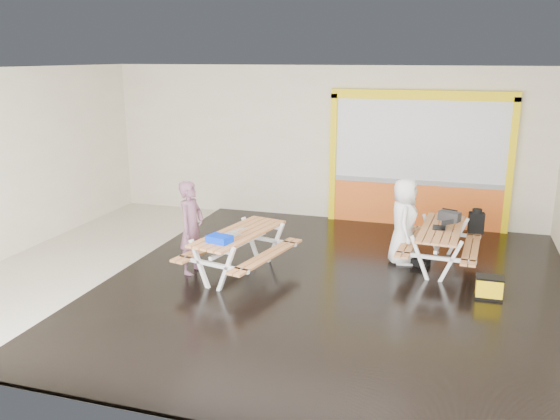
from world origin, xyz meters
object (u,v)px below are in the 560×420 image
(person_left, at_px, (191,228))
(backpack, at_px, (476,221))
(toolbox, at_px, (450,216))
(person_right, at_px, (404,222))
(picnic_table_right, at_px, (441,237))
(blue_pouch, at_px, (219,239))
(laptop_left, at_px, (233,233))
(picnic_table_left, at_px, (239,243))
(fluke_bag, at_px, (489,288))
(laptop_right, at_px, (442,226))
(dark_case, at_px, (419,261))

(person_left, xyz_separation_m, backpack, (4.70, 2.39, -0.14))
(person_left, relative_size, toolbox, 3.88)
(person_right, xyz_separation_m, toolbox, (0.78, 0.47, 0.05))
(toolbox, bearing_deg, picnic_table_right, -103.67)
(picnic_table_right, distance_m, toolbox, 0.58)
(toolbox, height_order, backpack, toolbox)
(person_left, height_order, blue_pouch, person_left)
(person_right, bearing_deg, laptop_left, 117.20)
(person_left, xyz_separation_m, person_right, (3.44, 1.57, -0.04))
(laptop_left, bearing_deg, picnic_table_right, 26.34)
(person_left, height_order, toolbox, person_left)
(picnic_table_left, xyz_separation_m, person_right, (2.62, 1.44, 0.19))
(fluke_bag, bearing_deg, backpack, 95.17)
(laptop_right, bearing_deg, dark_case, 179.26)
(toolbox, height_order, fluke_bag, toolbox)
(dark_case, bearing_deg, picnic_table_left, -154.93)
(picnic_table_right, distance_m, dark_case, 0.59)
(picnic_table_right, relative_size, person_right, 1.26)
(laptop_left, relative_size, dark_case, 1.27)
(toolbox, xyz_separation_m, backpack, (0.49, 0.35, -0.16))
(laptop_right, bearing_deg, person_left, -160.02)
(laptop_right, distance_m, fluke_bag, 1.54)
(picnic_table_left, distance_m, laptop_left, 0.32)
(person_left, relative_size, dark_case, 4.83)
(person_left, height_order, laptop_right, person_left)
(backpack, xyz_separation_m, dark_case, (-0.95, -0.89, -0.59))
(toolbox, distance_m, dark_case, 1.03)
(person_left, xyz_separation_m, fluke_bag, (4.89, 0.31, -0.62))
(person_left, bearing_deg, fluke_bag, -81.92)
(blue_pouch, bearing_deg, picnic_table_left, 80.18)
(person_right, xyz_separation_m, laptop_left, (-2.64, -1.66, 0.04))
(picnic_table_left, relative_size, fluke_bag, 5.48)
(person_left, bearing_deg, backpack, -58.64)
(dark_case, bearing_deg, backpack, 43.25)
(picnic_table_right, distance_m, person_right, 0.69)
(dark_case, distance_m, fluke_bag, 1.64)
(laptop_right, xyz_separation_m, fluke_bag, (0.78, -1.18, -0.60))
(picnic_table_left, distance_m, fluke_bag, 4.09)
(picnic_table_right, distance_m, person_left, 4.38)
(laptop_right, relative_size, blue_pouch, 0.92)
(dark_case, xyz_separation_m, fluke_bag, (1.13, -1.19, 0.11))
(laptop_left, relative_size, blue_pouch, 1.14)
(person_left, distance_m, laptop_right, 4.37)
(dark_case, bearing_deg, laptop_left, -151.69)
(toolbox, distance_m, fluke_bag, 1.96)
(person_left, height_order, backpack, person_left)
(laptop_left, bearing_deg, fluke_bag, 5.68)
(person_left, distance_m, dark_case, 4.11)
(laptop_right, distance_m, dark_case, 0.79)
(laptop_right, height_order, backpack, backpack)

